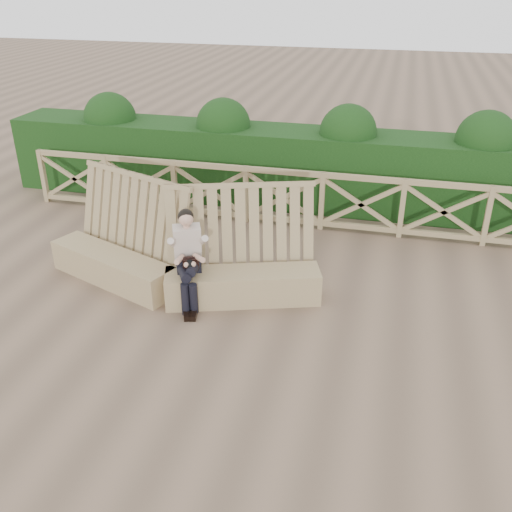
# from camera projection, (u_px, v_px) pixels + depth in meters

# --- Properties ---
(ground) EXTENTS (60.00, 60.00, 0.00)m
(ground) POSITION_uv_depth(u_px,v_px,m) (230.00, 325.00, 7.77)
(ground) COLOR brown
(ground) RESTS_ON ground
(bench) EXTENTS (4.34, 1.51, 1.61)m
(bench) POSITION_uv_depth(u_px,v_px,m) (177.00, 264.00, 8.50)
(bench) COLOR #957C55
(bench) RESTS_ON ground
(woman) EXTENTS (0.55, 0.87, 1.40)m
(woman) POSITION_uv_depth(u_px,v_px,m) (188.00, 255.00, 7.99)
(woman) COLOR black
(woman) RESTS_ON ground
(guardrail) EXTENTS (10.10, 0.09, 1.10)m
(guardrail) POSITION_uv_depth(u_px,v_px,m) (283.00, 197.00, 10.54)
(guardrail) COLOR olive
(guardrail) RESTS_ON ground
(hedge) EXTENTS (12.00, 1.20, 1.50)m
(hedge) POSITION_uv_depth(u_px,v_px,m) (295.00, 167.00, 11.49)
(hedge) COLOR black
(hedge) RESTS_ON ground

